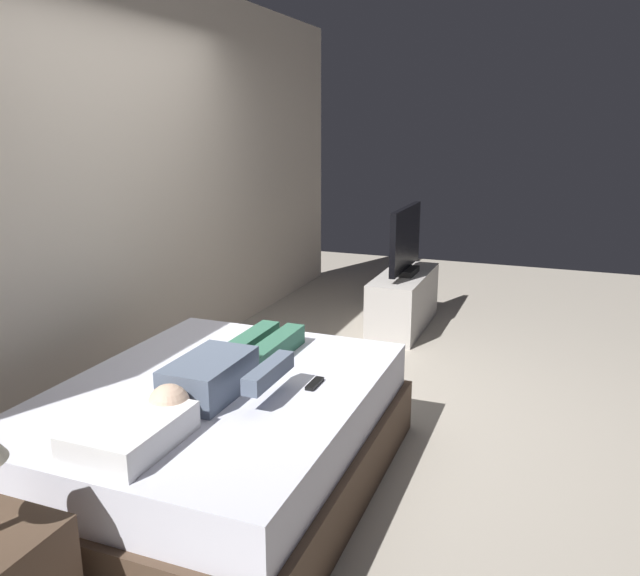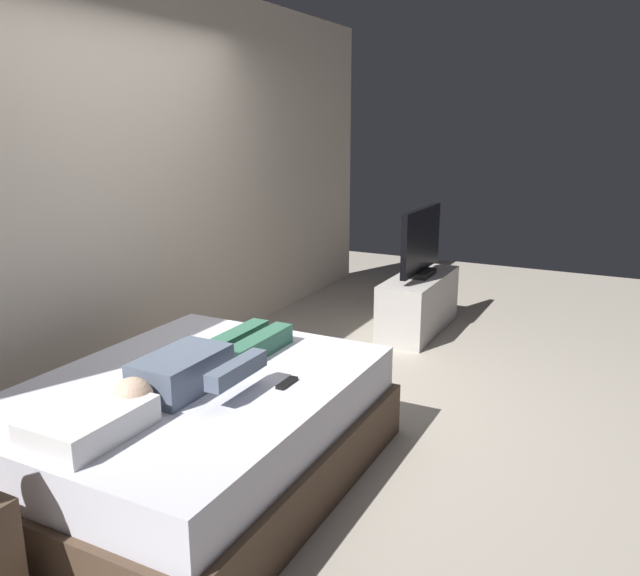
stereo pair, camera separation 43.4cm
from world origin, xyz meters
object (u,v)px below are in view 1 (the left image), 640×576
Objects in this scene: bed at (217,437)px; remote at (315,384)px; person at (226,369)px; tv at (405,242)px; pillow at (131,432)px; tv_stand at (403,301)px.

remote is (0.18, -0.45, 0.29)m from bed.
person is at bearing 110.47° from remote.
tv is at bearing -4.95° from bed.
bed is 4.02× the size of pillow.
tv is at bearing -4.04° from pillow.
person is at bearing -59.96° from bed.
pillow is 0.44× the size of tv_stand.
tv_stand is (2.82, -0.20, -0.37)m from person.
bed is at bearing 175.05° from tv_stand.
bed is at bearing 175.05° from tv.
pillow is at bearing 175.77° from person.
person is 2.85m from tv_stand.
remote is (0.15, -0.40, -0.07)m from person.
pillow reaches higher than tv_stand.
pillow is at bearing 175.96° from tv.
tv reaches higher than remote.
person is 2.83m from tv.
person reaches higher than pillow.
bed is 12.87× the size of remote.
pillow is 3.20× the size of remote.
bed is 1.53× the size of person.
tv_stand is 1.25× the size of tv.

